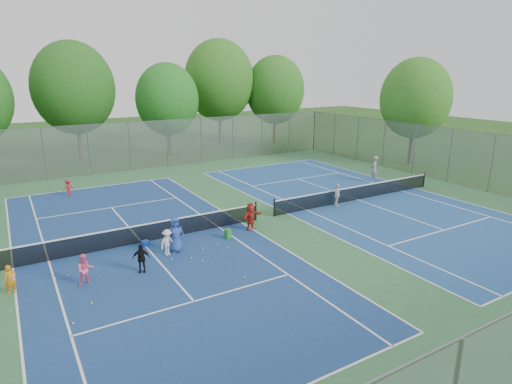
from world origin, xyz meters
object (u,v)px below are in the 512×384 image
ball_hopper (228,234)px  net_left (141,234)px  instructor (374,169)px  ball_crate (146,243)px  net_right (358,193)px

ball_hopper → net_left: bearing=156.8°
ball_hopper → instructor: (14.58, 4.56, 0.73)m
ball_crate → net_right: bearing=1.9°
net_left → ball_crate: (0.04, -0.46, -0.33)m
ball_hopper → instructor: 15.29m
instructor → net_left: bearing=-26.9°
net_right → ball_hopper: 10.32m
ball_crate → instructor: (18.35, 3.39, 0.85)m
ball_crate → instructor: bearing=10.5°
net_left → ball_crate: net_left is taller
ball_crate → ball_hopper: (3.77, -1.17, 0.12)m
net_left → ball_crate: size_ratio=42.89×
ball_hopper → instructor: instructor is taller
ball_crate → net_left: bearing=94.8°
net_right → ball_hopper: size_ratio=25.99×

